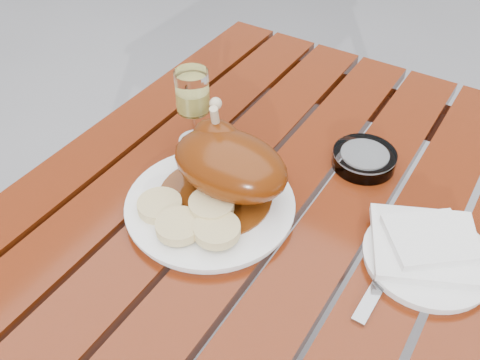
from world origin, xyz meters
name	(u,v)px	position (x,y,z in m)	size (l,w,h in m)	color
table	(248,347)	(0.00, 0.00, 0.38)	(0.80, 1.20, 0.75)	maroon
dinner_plate	(210,206)	(-0.07, -0.01, 0.76)	(0.28, 0.28, 0.02)	white
roast_duck	(228,163)	(-0.07, 0.04, 0.82)	(0.21, 0.19, 0.14)	#5A270A
bread_dumplings	(191,216)	(-0.07, -0.06, 0.78)	(0.18, 0.13, 0.03)	#E1C989
wine_glass	(193,108)	(-0.20, 0.13, 0.83)	(0.06, 0.06, 0.15)	#EEE56C
side_plate	(428,258)	(0.26, 0.08, 0.76)	(0.19, 0.19, 0.02)	white
napkin	(425,245)	(0.25, 0.09, 0.77)	(0.16, 0.14, 0.01)	white
ashtray	(364,159)	(0.10, 0.23, 0.76)	(0.11, 0.11, 0.03)	#B2B7BC
fork	(195,181)	(-0.13, 0.03, 0.75)	(0.02, 0.15, 0.01)	gray
knife	(386,272)	(0.22, 0.02, 0.75)	(0.02, 0.21, 0.01)	gray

